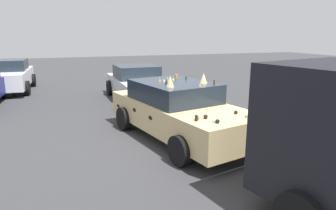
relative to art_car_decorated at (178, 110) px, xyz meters
The scene contains 4 objects.
ground_plane 0.74m from the art_car_decorated, 167.39° to the right, with size 60.00×60.00×0.00m, color #38383A.
art_car_decorated is the anchor object (origin of this frame).
parked_sedan_far_left 4.89m from the art_car_decorated, ahead, with size 4.32×2.11×1.39m.
parked_sedan_far_right 9.99m from the art_car_decorated, 30.76° to the left, with size 3.98×2.08×1.49m.
Camera 1 is at (-6.80, 2.73, 2.63)m, focal length 31.65 mm.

